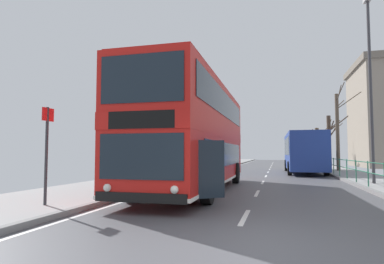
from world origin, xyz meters
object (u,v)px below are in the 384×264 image
double_decker_bus_main (195,136)px  bare_tree_far_01 (330,139)px  background_bus_far_lane (303,152)px  bare_tree_far_02 (338,130)px  bus_stop_sign_near (47,144)px  bare_tree_far_00 (317,145)px  street_lamp_far_side (370,75)px

double_decker_bus_main → bare_tree_far_01: bearing=69.3°
background_bus_far_lane → bare_tree_far_02: size_ratio=1.40×
double_decker_bus_main → bus_stop_sign_near: double_decker_bus_main is taller
bare_tree_far_00 → bare_tree_far_02: bare_tree_far_02 is taller
street_lamp_far_side → double_decker_bus_main: bearing=-153.7°
double_decker_bus_main → bare_tree_far_00: 31.72m
bare_tree_far_01 → bare_tree_far_02: bearing=-93.0°
bare_tree_far_00 → bus_stop_sign_near: bearing=-106.7°
street_lamp_far_side → bare_tree_far_01: (0.81, 18.46, -2.28)m
street_lamp_far_side → bare_tree_far_01: 18.62m
double_decker_bus_main → background_bus_far_lane: (5.22, 13.59, -0.60)m
street_lamp_far_side → bare_tree_far_01: size_ratio=1.71×
bare_tree_far_00 → bare_tree_far_01: size_ratio=0.94×
bus_stop_sign_near → bare_tree_far_00: bearing=73.3°
background_bus_far_lane → bare_tree_far_01: (3.16, 8.60, 1.26)m
double_decker_bus_main → bare_tree_far_02: (8.02, 15.36, 1.17)m
double_decker_bus_main → bus_stop_sign_near: size_ratio=4.29×
bare_tree_far_02 → bus_stop_sign_near: bearing=-117.4°
bare_tree_far_01 → bare_tree_far_00: bearing=92.0°
double_decker_bus_main → bare_tree_far_02: bearing=62.4°
background_bus_far_lane → bare_tree_far_02: (2.81, 1.76, 1.77)m
background_bus_far_lane → bare_tree_far_00: bare_tree_far_00 is taller
background_bus_far_lane → bus_stop_sign_near: size_ratio=3.63×
bare_tree_far_00 → street_lamp_far_side: bearing=-91.1°
bus_stop_sign_near → bare_tree_far_01: (11.18, 27.67, 1.14)m
bare_tree_far_00 → bare_tree_far_02: size_ratio=0.71×
double_decker_bus_main → bare_tree_far_02: 17.36m
bare_tree_far_02 → bare_tree_far_00: bearing=89.8°
street_lamp_far_side → bare_tree_far_02: size_ratio=1.29×
double_decker_bus_main → background_bus_far_lane: bearing=69.0°
bare_tree_far_02 → background_bus_far_lane: bearing=-147.8°
background_bus_far_lane → bus_stop_sign_near: 20.69m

